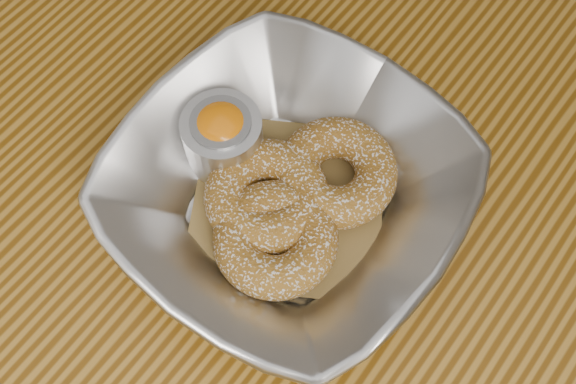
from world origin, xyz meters
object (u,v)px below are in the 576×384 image
Objects in this scene: table at (238,273)px; ramekin at (223,137)px; serving_bowl at (288,191)px; donut_back at (337,172)px; donut_extra at (267,196)px; donut_front at (275,239)px.

ramekin reaches higher than table.
ramekin is (-0.07, 0.00, 0.01)m from serving_bowl.
donut_extra is at bearing -121.11° from donut_back.
ramekin is at bearing 164.11° from donut_extra.
table is 19.59× the size of ramekin.
table is at bearing -110.84° from donut_extra.
table is 0.13m from donut_extra.
ramekin reaches higher than donut_extra.
ramekin is (-0.05, 0.02, 0.01)m from donut_extra.
donut_front is at bearing -40.94° from donut_extra.
ramekin reaches higher than serving_bowl.
serving_bowl is 0.04m from donut_front.
donut_back is 0.99× the size of donut_extra.
donut_back is at bearing 21.48° from ramekin.
serving_bowl is at bearing 113.44° from donut_front.
serving_bowl is at bearing -3.73° from ramekin.
serving_bowl is (0.02, 0.04, 0.13)m from table.
table is 13.08× the size of donut_front.
serving_bowl reaches higher than table.
ramekin is at bearing 131.89° from table.
donut_back is (0.02, 0.04, -0.00)m from serving_bowl.
donut_front is at bearing -66.56° from serving_bowl.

